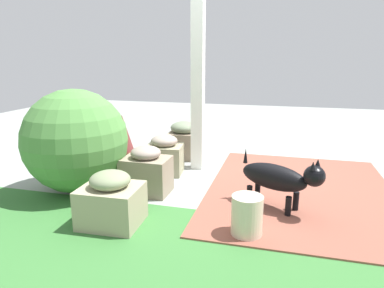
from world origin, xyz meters
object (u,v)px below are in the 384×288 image
(round_shrub, at_px, (76,141))
(dog, at_px, (279,178))
(stone_planter_near, at_px, (165,155))
(porch_pillar, at_px, (198,69))
(terracotta_pot_broad, at_px, (112,129))
(terracotta_pot_spiky, at_px, (123,141))
(stone_planter_mid, at_px, (146,171))
(stone_planter_far, at_px, (111,200))
(stone_planter_nearest, at_px, (184,140))
(ceramic_urn, at_px, (247,216))

(round_shrub, relative_size, dog, 1.40)
(dog, bearing_deg, stone_planter_near, -28.29)
(porch_pillar, relative_size, round_shrub, 2.32)
(terracotta_pot_broad, bearing_deg, terracotta_pot_spiky, 126.30)
(porch_pillar, relative_size, terracotta_pot_broad, 5.14)
(dog, bearing_deg, stone_planter_mid, -3.75)
(stone_planter_far, bearing_deg, round_shrub, -40.99)
(stone_planter_nearest, bearing_deg, dog, 132.53)
(stone_planter_near, bearing_deg, ceramic_urn, 131.42)
(ceramic_urn, bearing_deg, stone_planter_far, 4.60)
(porch_pillar, relative_size, stone_planter_nearest, 4.84)
(stone_planter_nearest, distance_m, stone_planter_mid, 1.28)
(stone_planter_far, bearing_deg, porch_pillar, -101.07)
(stone_planter_near, bearing_deg, dog, 151.71)
(porch_pillar, relative_size, dog, 3.25)
(stone_planter_far, relative_size, dog, 0.66)
(ceramic_urn, bearing_deg, terracotta_pot_broad, -43.84)
(terracotta_pot_spiky, bearing_deg, terracotta_pot_broad, -53.70)
(porch_pillar, relative_size, stone_planter_near, 5.24)
(round_shrub, distance_m, terracotta_pot_spiky, 0.93)
(stone_planter_nearest, xyz_separation_m, terracotta_pot_spiky, (0.65, 0.49, 0.06))
(round_shrub, bearing_deg, ceramic_urn, 163.93)
(stone_planter_nearest, bearing_deg, stone_planter_far, 89.12)
(round_shrub, height_order, ceramic_urn, round_shrub)
(terracotta_pot_broad, bearing_deg, stone_planter_mid, 127.50)
(terracotta_pot_spiky, bearing_deg, stone_planter_mid, 128.58)
(stone_planter_mid, bearing_deg, stone_planter_near, -87.55)
(stone_planter_mid, height_order, terracotta_pot_broad, stone_planter_mid)
(dog, bearing_deg, terracotta_pot_spiky, -24.73)
(stone_planter_near, bearing_deg, stone_planter_nearest, -93.51)
(stone_planter_near, height_order, terracotta_pot_broad, terracotta_pot_broad)
(stone_planter_mid, bearing_deg, dog, 176.25)
(stone_planter_nearest, xyz_separation_m, ceramic_urn, (-1.04, 1.90, -0.08))
(stone_planter_nearest, distance_m, terracotta_pot_spiky, 0.82)
(round_shrub, distance_m, ceramic_urn, 1.86)
(stone_planter_near, xyz_separation_m, terracotta_pot_broad, (1.15, -0.91, 0.06))
(porch_pillar, distance_m, stone_planter_mid, 1.35)
(terracotta_pot_spiky, distance_m, ceramic_urn, 2.20)
(porch_pillar, xyz_separation_m, terracotta_pot_broad, (1.47, -0.63, -0.91))
(porch_pillar, height_order, stone_planter_near, porch_pillar)
(stone_planter_nearest, relative_size, stone_planter_mid, 1.03)
(terracotta_pot_spiky, relative_size, ceramic_urn, 1.97)
(stone_planter_mid, distance_m, terracotta_pot_spiky, 1.02)
(stone_planter_nearest, relative_size, terracotta_pot_broad, 1.06)
(terracotta_pot_broad, bearing_deg, ceramic_urn, 136.16)
(porch_pillar, xyz_separation_m, dog, (-0.97, 0.98, -0.88))
(terracotta_pot_spiky, height_order, ceramic_urn, terracotta_pot_spiky)
(stone_planter_near, bearing_deg, terracotta_pot_spiky, -16.45)
(terracotta_pot_broad, relative_size, dog, 0.63)
(terracotta_pot_broad, height_order, ceramic_urn, terracotta_pot_broad)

